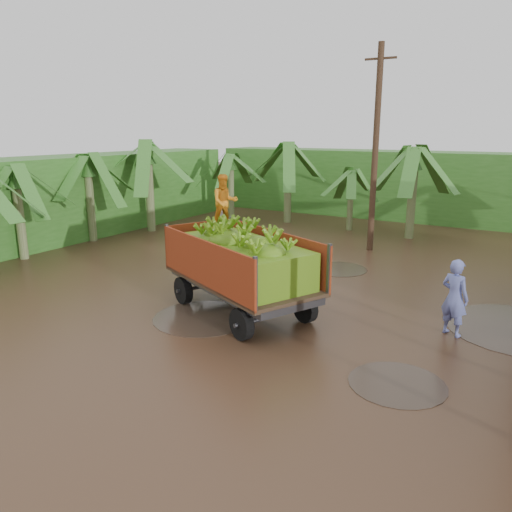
% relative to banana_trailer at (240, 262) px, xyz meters
% --- Properties ---
extents(ground, '(100.00, 100.00, 0.00)m').
position_rel_banana_trailer_xyz_m(ground, '(2.13, 0.89, -1.38)').
color(ground, black).
rests_on(ground, ground).
extents(hedge_north, '(22.00, 3.00, 3.60)m').
position_rel_banana_trailer_xyz_m(hedge_north, '(0.13, 16.89, 0.42)').
color(hedge_north, '#2D661E').
rests_on(hedge_north, ground).
extents(hedge_west, '(3.00, 18.00, 3.60)m').
position_rel_banana_trailer_xyz_m(hedge_west, '(-11.87, 4.89, 0.42)').
color(hedge_west, '#2D661E').
rests_on(hedge_west, ground).
extents(banana_trailer, '(6.23, 3.90, 3.59)m').
position_rel_banana_trailer_xyz_m(banana_trailer, '(0.00, 0.00, 0.00)').
color(banana_trailer, '#CC421D').
rests_on(banana_trailer, ground).
extents(man_blue, '(0.80, 0.67, 1.86)m').
position_rel_banana_trailer_xyz_m(man_blue, '(5.12, 1.29, -0.45)').
color(man_blue, '#6873BE').
rests_on(man_blue, ground).
extents(utility_pole, '(1.20, 0.24, 7.87)m').
position_rel_banana_trailer_xyz_m(utility_pole, '(0.69, 8.66, 2.62)').
color(utility_pole, '#47301E').
rests_on(utility_pole, ground).
extents(banana_plants, '(24.47, 21.07, 4.32)m').
position_rel_banana_trailer_xyz_m(banana_plants, '(-5.02, 7.02, 0.55)').
color(banana_plants, '#2D661E').
rests_on(banana_plants, ground).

